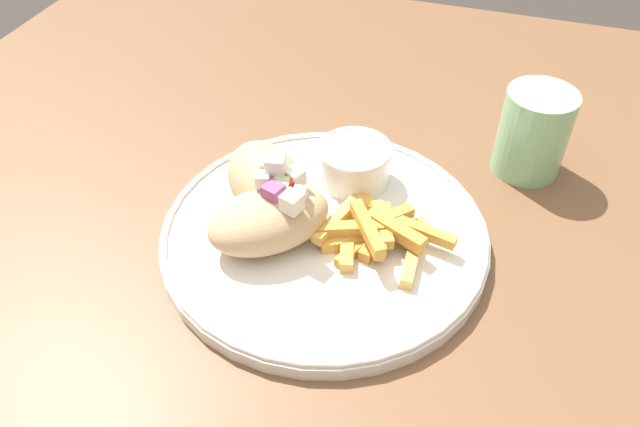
{
  "coord_description": "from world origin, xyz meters",
  "views": [
    {
      "loc": [
        0.13,
        -0.39,
        1.17
      ],
      "look_at": [
        -0.0,
        0.01,
        0.78
      ],
      "focal_mm": 35.0,
      "sensor_mm": 36.0,
      "label": 1
    }
  ],
  "objects_px": {
    "pita_sandwich_near": "(270,218)",
    "water_glass": "(532,136)",
    "fries_pile": "(375,231)",
    "sauce_ramekin": "(355,162)",
    "plate": "(320,232)",
    "pita_sandwich_far": "(265,180)"
  },
  "relations": [
    {
      "from": "plate",
      "to": "sauce_ramekin",
      "type": "bearing_deg",
      "value": 82.38
    },
    {
      "from": "plate",
      "to": "pita_sandwich_near",
      "type": "xyz_separation_m",
      "value": [
        -0.04,
        -0.03,
        0.03
      ]
    },
    {
      "from": "pita_sandwich_near",
      "to": "fries_pile",
      "type": "bearing_deg",
      "value": -25.83
    },
    {
      "from": "pita_sandwich_near",
      "to": "water_glass",
      "type": "relative_size",
      "value": 1.43
    },
    {
      "from": "fries_pile",
      "to": "water_glass",
      "type": "relative_size",
      "value": 1.58
    },
    {
      "from": "fries_pile",
      "to": "water_glass",
      "type": "height_order",
      "value": "water_glass"
    },
    {
      "from": "plate",
      "to": "water_glass",
      "type": "relative_size",
      "value": 3.31
    },
    {
      "from": "plate",
      "to": "pita_sandwich_near",
      "type": "bearing_deg",
      "value": -145.32
    },
    {
      "from": "pita_sandwich_near",
      "to": "sauce_ramekin",
      "type": "bearing_deg",
      "value": 21.34
    },
    {
      "from": "pita_sandwich_far",
      "to": "sauce_ramekin",
      "type": "bearing_deg",
      "value": 89.49
    },
    {
      "from": "plate",
      "to": "pita_sandwich_far",
      "type": "height_order",
      "value": "pita_sandwich_far"
    },
    {
      "from": "plate",
      "to": "sauce_ramekin",
      "type": "height_order",
      "value": "sauce_ramekin"
    },
    {
      "from": "pita_sandwich_near",
      "to": "pita_sandwich_far",
      "type": "xyz_separation_m",
      "value": [
        -0.02,
        0.04,
        0.0
      ]
    },
    {
      "from": "plate",
      "to": "water_glass",
      "type": "distance_m",
      "value": 0.25
    },
    {
      "from": "fries_pile",
      "to": "sauce_ramekin",
      "type": "height_order",
      "value": "sauce_ramekin"
    },
    {
      "from": "pita_sandwich_near",
      "to": "water_glass",
      "type": "xyz_separation_m",
      "value": [
        0.22,
        0.2,
        0.0
      ]
    },
    {
      "from": "fries_pile",
      "to": "sauce_ramekin",
      "type": "bearing_deg",
      "value": 118.65
    },
    {
      "from": "plate",
      "to": "sauce_ramekin",
      "type": "xyz_separation_m",
      "value": [
        0.01,
        0.08,
        0.03
      ]
    },
    {
      "from": "fries_pile",
      "to": "sauce_ramekin",
      "type": "xyz_separation_m",
      "value": [
        -0.04,
        0.08,
        0.01
      ]
    },
    {
      "from": "pita_sandwich_far",
      "to": "water_glass",
      "type": "bearing_deg",
      "value": 81.29
    },
    {
      "from": "pita_sandwich_far",
      "to": "water_glass",
      "type": "distance_m",
      "value": 0.29
    },
    {
      "from": "plate",
      "to": "fries_pile",
      "type": "xyz_separation_m",
      "value": [
        0.05,
        0.0,
        0.02
      ]
    }
  ]
}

